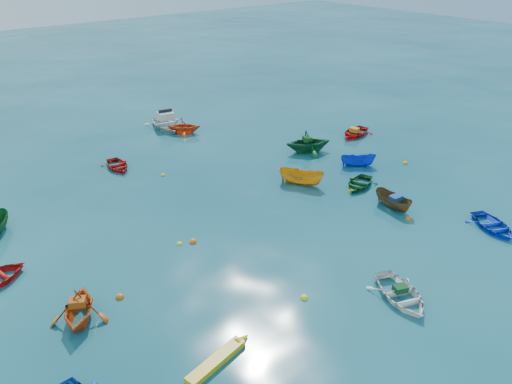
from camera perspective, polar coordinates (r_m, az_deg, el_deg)
ground at (r=27.27m, az=6.62°, el=-4.48°), size 160.00×160.00×0.00m
dinghy_white_near at (r=23.36m, az=16.15°, el=-11.62°), size 3.31×3.83×0.67m
sampan_brown_mid at (r=30.49m, az=15.32°, el=-1.71°), size 1.24×2.72×1.02m
dinghy_blue_se at (r=30.23m, az=25.38°, el=-3.80°), size 3.14×3.56×0.61m
dinghy_orange_w at (r=22.64m, az=-19.39°, el=-13.61°), size 3.48×3.62×1.47m
sampan_yellow_mid at (r=32.33m, az=5.15°, el=0.92°), size 2.49×3.14×1.15m
dinghy_green_e at (r=32.56m, az=11.64°, el=0.64°), size 3.27×2.81×0.57m
dinghy_green_n at (r=37.34m, az=5.94°, el=4.59°), size 4.22×4.01×1.75m
dinghy_red_ne at (r=41.14m, az=11.19°, el=6.38°), size 3.58×2.93×0.65m
sampan_blue_far at (r=35.54m, az=11.54°, el=2.97°), size 2.47×2.25×0.94m
dinghy_red_far at (r=35.77m, az=-15.52°, el=2.67°), size 2.18×2.85×0.55m
dinghy_orange_far at (r=41.28m, az=-8.21°, el=6.70°), size 3.48×3.43×1.39m
kayak_yellow at (r=19.75m, az=-4.58°, el=-18.97°), size 3.51×1.21×0.34m
motorboat_white at (r=42.73m, az=-10.19°, el=7.25°), size 3.89×4.84×1.49m
tarp_green_a at (r=23.14m, az=16.17°, el=-10.55°), size 0.71×0.63×0.28m
tarp_blue_a at (r=30.10m, az=15.68°, el=-0.70°), size 0.72×0.57×0.33m
tarp_orange_a at (r=22.13m, az=-19.73°, el=-11.76°), size 0.80×0.75×0.31m
tarp_green_b at (r=36.92m, az=5.87°, el=6.08°), size 0.79×0.88×0.35m
tarp_orange_b at (r=40.89m, az=11.19°, el=6.99°), size 0.66×0.79×0.33m
buoy_or_a at (r=23.32m, az=-15.28°, el=-11.56°), size 0.38×0.38×0.38m
buoy_ye_a at (r=22.59m, az=5.52°, el=-12.00°), size 0.36×0.36×0.36m
buoy_or_b at (r=29.46m, az=17.03°, el=-3.03°), size 0.33×0.33×0.33m
buoy_ye_b at (r=26.32m, az=-8.73°, el=-5.91°), size 0.29×0.29×0.29m
buoy_or_c at (r=26.36m, az=-7.21°, el=-5.74°), size 0.39×0.39×0.39m
buoy_ye_c at (r=31.77m, az=10.77°, el=0.03°), size 0.38×0.38×0.38m
buoy_or_d at (r=36.66m, az=16.68°, el=3.11°), size 0.37×0.37×0.37m
buoy_ye_d at (r=33.91m, az=-10.57°, el=1.85°), size 0.32×0.32×0.32m
buoy_or_e at (r=41.95m, az=-7.01°, el=7.10°), size 0.30×0.30×0.30m
buoy_ye_e at (r=41.79m, az=11.13°, el=6.71°), size 0.32×0.32×0.32m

